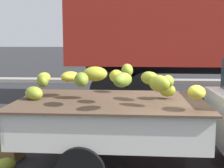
# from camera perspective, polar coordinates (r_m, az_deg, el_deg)

# --- Properties ---
(curb_strip) EXTENTS (80.00, 0.80, 0.16)m
(curb_strip) POSITION_cam_1_polar(r_m,az_deg,el_deg) (14.43, 7.87, 0.57)
(curb_strip) COLOR gray
(curb_strip) RESTS_ON ground
(fallen_banana_bunch_near_tailgate) EXTENTS (0.42, 0.43, 0.21)m
(fallen_banana_bunch_near_tailgate) POSITION_cam_1_polar(r_m,az_deg,el_deg) (4.95, -20.09, -14.49)
(fallen_banana_bunch_near_tailgate) COLOR #9AA82F
(fallen_banana_bunch_near_tailgate) RESTS_ON ground
(produce_crate) EXTENTS (0.56, 0.42, 0.30)m
(produce_crate) POSITION_cam_1_polar(r_m,az_deg,el_deg) (5.41, -19.87, -11.95)
(produce_crate) COLOR olive
(produce_crate) RESTS_ON ground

